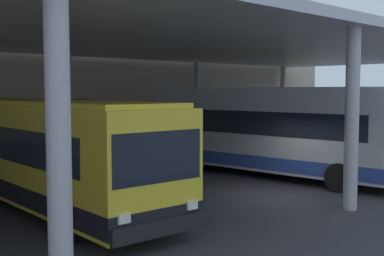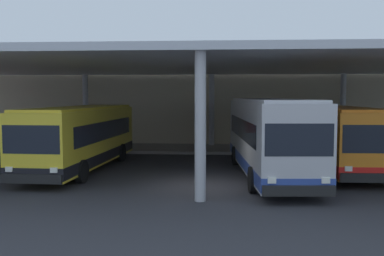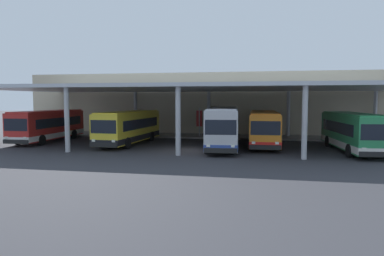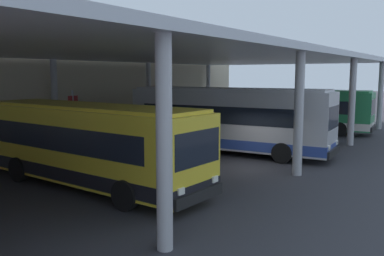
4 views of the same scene
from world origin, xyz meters
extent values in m
plane|color=#333338|center=(0.00, 0.00, 0.00)|extent=(200.00, 200.00, 0.00)
cube|color=gray|center=(0.00, 11.75, 0.09)|extent=(42.00, 4.50, 0.18)
cube|color=#C1B293|center=(0.00, 15.00, 3.81)|extent=(48.00, 1.60, 7.62)
cube|color=silver|center=(0.00, 5.50, 5.40)|extent=(40.00, 17.00, 0.30)
cylinder|color=#B2B2B7|center=(-9.25, -2.50, 2.62)|extent=(0.40, 0.40, 5.25)
cylinder|color=#B2B2B7|center=(0.00, -2.50, 2.62)|extent=(0.40, 0.40, 5.25)
cylinder|color=#B2B2B7|center=(0.00, 13.50, 2.62)|extent=(0.40, 0.40, 5.25)
cylinder|color=#B2B2B7|center=(9.25, -2.50, 2.62)|extent=(0.40, 0.40, 5.25)
cylinder|color=#B2B2B7|center=(9.25, 13.50, 2.62)|extent=(0.40, 0.40, 5.25)
cylinder|color=#B2B2B7|center=(18.50, -2.50, 2.62)|extent=(0.40, 0.40, 5.25)
cylinder|color=#B2B2B7|center=(18.50, 13.50, 2.62)|extent=(0.40, 0.40, 5.25)
cube|color=yellow|center=(-6.27, 3.52, 1.70)|extent=(2.96, 10.50, 2.70)
cube|color=black|center=(-6.27, 3.52, 0.70)|extent=(2.98, 10.52, 0.50)
cube|color=black|center=(-6.26, 3.67, 2.00)|extent=(2.92, 8.63, 0.90)
cube|color=black|center=(-6.49, -1.62, 2.05)|extent=(2.30, 0.22, 1.10)
cube|color=black|center=(-6.50, -1.71, 0.55)|extent=(2.45, 0.27, 0.36)
cube|color=yellow|center=(-6.27, 3.52, 3.11)|extent=(2.74, 10.08, 0.12)
cube|color=yellow|center=(-6.49, -1.59, 2.87)|extent=(1.75, 0.20, 0.28)
cube|color=white|center=(-7.40, -1.66, 0.90)|extent=(0.28, 0.09, 0.20)
cube|color=white|center=(-5.60, -1.74, 0.90)|extent=(0.28, 0.09, 0.20)
cylinder|color=black|center=(-7.63, 0.36, 0.50)|extent=(0.32, 1.01, 1.00)
cylinder|color=black|center=(-5.18, 0.25, 0.50)|extent=(0.32, 1.01, 1.00)
cylinder|color=black|center=(-7.36, 6.43, 0.50)|extent=(0.32, 1.01, 1.00)
cylinder|color=black|center=(-4.91, 6.32, 0.50)|extent=(0.32, 1.01, 1.00)
cube|color=#B7B7BC|center=(2.91, 2.52, 1.90)|extent=(3.30, 11.35, 3.10)
cube|color=#2D4799|center=(2.91, 2.52, 0.70)|extent=(3.33, 11.37, 0.50)
cube|color=black|center=(2.90, 2.67, 2.20)|extent=(3.20, 9.34, 0.90)
cube|color=black|center=(3.32, -3.01, 2.25)|extent=(2.30, 0.29, 1.10)
cube|color=black|center=(3.32, -3.10, 0.55)|extent=(2.46, 0.34, 0.36)
cube|color=silver|center=(2.91, 2.52, 3.51)|extent=(3.07, 10.89, 0.12)
cube|color=yellow|center=(3.31, -2.98, 3.27)|extent=(1.75, 0.25, 0.28)
cube|color=white|center=(2.42, -3.16, 0.90)|extent=(0.29, 0.10, 0.20)
cube|color=white|center=(4.22, -3.03, 0.90)|extent=(0.29, 0.10, 0.20)
cylinder|color=black|center=(1.94, -1.03, 0.50)|extent=(0.35, 1.02, 1.00)
cylinder|color=black|center=(4.39, -0.85, 0.50)|extent=(0.35, 1.02, 1.00)
cylinder|color=black|center=(1.47, 5.51, 0.50)|extent=(0.35, 1.02, 1.00)
cylinder|color=black|center=(3.91, 5.68, 0.50)|extent=(0.35, 1.02, 1.00)
cube|color=orange|center=(6.45, 4.63, 1.70)|extent=(2.69, 10.44, 2.70)
cube|color=red|center=(6.45, 4.63, 0.70)|extent=(2.71, 10.47, 0.50)
cube|color=black|center=(6.45, 4.78, 2.00)|extent=(2.70, 8.57, 0.90)
cube|color=black|center=(6.55, -0.52, 2.05)|extent=(2.30, 0.16, 1.10)
cube|color=black|center=(6.55, -0.61, 0.55)|extent=(2.45, 0.21, 0.36)
cube|color=orange|center=(6.45, 4.63, 3.11)|extent=(2.49, 10.03, 0.12)
cube|color=yellow|center=(6.55, -0.49, 2.87)|extent=(1.75, 0.15, 0.28)
cube|color=white|center=(5.65, -0.62, 0.90)|extent=(0.28, 0.09, 0.20)
cube|color=white|center=(7.45, -0.58, 0.90)|extent=(0.28, 0.09, 0.20)
cylinder|color=black|center=(5.29, 1.38, 0.50)|extent=(0.30, 1.01, 1.00)
cylinder|color=black|center=(7.74, 1.43, 0.50)|extent=(0.30, 1.01, 1.00)
cylinder|color=black|center=(5.17, 7.47, 0.50)|extent=(0.30, 1.01, 1.00)
cylinder|color=black|center=(7.62, 7.51, 0.50)|extent=(0.30, 1.01, 1.00)
cube|color=#28844C|center=(13.61, 2.33, 1.70)|extent=(3.30, 10.56, 2.70)
cube|color=white|center=(13.61, 2.33, 0.70)|extent=(3.32, 10.58, 0.50)
cube|color=black|center=(13.60, 2.48, 2.00)|extent=(3.19, 8.70, 0.90)
cube|color=black|center=(14.01, -2.80, 2.05)|extent=(2.30, 0.30, 1.10)
cube|color=black|center=(14.02, -2.89, 0.55)|extent=(2.46, 0.35, 0.36)
cube|color=#2A8B50|center=(13.61, 2.33, 3.11)|extent=(3.07, 10.13, 0.12)
cube|color=yellow|center=(14.01, -2.77, 2.87)|extent=(1.75, 0.26, 0.28)
cube|color=white|center=(13.12, -2.95, 0.90)|extent=(0.29, 0.10, 0.20)
cube|color=white|center=(14.92, -2.81, 0.90)|extent=(0.29, 0.10, 0.20)
cylinder|color=black|center=(12.64, -0.98, 0.50)|extent=(0.36, 1.02, 1.00)
cylinder|color=black|center=(15.08, -0.79, 0.50)|extent=(0.36, 1.02, 1.00)
cylinder|color=black|center=(12.17, 5.09, 0.50)|extent=(0.36, 1.02, 1.00)
cylinder|color=black|center=(14.61, 5.28, 0.50)|extent=(0.36, 1.02, 1.00)
cylinder|color=#B2B2B7|center=(-0.70, 10.95, 1.78)|extent=(0.12, 0.12, 3.20)
cube|color=#B22323|center=(-0.70, 10.93, 2.16)|extent=(0.70, 0.04, 1.80)
camera|label=1|loc=(-13.15, -9.72, 3.47)|focal=46.76mm
camera|label=2|loc=(0.75, -17.45, 3.72)|focal=40.22mm
camera|label=3|loc=(6.24, -28.81, 4.21)|focal=33.32mm
camera|label=4|loc=(-17.01, -8.55, 4.30)|focal=38.90mm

